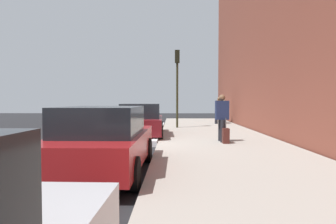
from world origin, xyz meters
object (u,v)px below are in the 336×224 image
Objects in this scene: pedestrian_tan_coat at (221,108)px; pedestrian_navy_coat at (222,117)px; parked_car_maroon at (141,121)px; pedestrian_brown_coat at (219,109)px; parked_car_red at (103,141)px; traffic_light_pole at (177,75)px; rolling_suitcase at (226,136)px.

pedestrian_navy_coat is at bearing 170.97° from pedestrian_tan_coat.
pedestrian_navy_coat is at bearing -123.87° from parked_car_maroon.
pedestrian_brown_coat is at bearing -8.12° from pedestrian_navy_coat.
pedestrian_tan_coat is at bearing -19.31° from parked_car_red.
traffic_light_pole is at bearing -24.33° from parked_car_maroon.
rolling_suitcase is (-0.44, -0.06, -0.65)m from pedestrian_navy_coat.
pedestrian_tan_coat is (13.83, -4.85, 0.37)m from parked_car_red.
parked_car_red is 2.43× the size of pedestrian_brown_coat.
rolling_suitcase is (-6.16, -1.62, -2.64)m from traffic_light_pole.
traffic_light_pole is 6.89m from rolling_suitcase.
traffic_light_pole reaches higher than parked_car_red.
parked_car_red is 6.44m from parked_car_maroon.
traffic_light_pole is (-2.72, 2.76, 1.98)m from pedestrian_brown_coat.
pedestrian_brown_coat reaches higher than parked_car_red.
pedestrian_brown_coat is 1.01× the size of pedestrian_navy_coat.
pedestrian_navy_coat is at bearing 8.33° from rolling_suitcase.
parked_car_red is 4.77× the size of rolling_suitcase.
pedestrian_brown_coat is 0.41× the size of traffic_light_pole.
parked_car_red is at bearing 138.72° from rolling_suitcase.
traffic_light_pole reaches higher than parked_car_maroon.
parked_car_red is at bearing 160.69° from pedestrian_tan_coat.
rolling_suitcase is at bearing 171.72° from pedestrian_tan_coat.
traffic_light_pole is (-3.80, 3.07, 1.92)m from pedestrian_tan_coat.
pedestrian_navy_coat is 0.78m from rolling_suitcase.
parked_car_red is 5.16m from rolling_suitcase.
pedestrian_navy_coat is at bearing -37.74° from parked_car_red.
pedestrian_brown_coat is 8.53m from pedestrian_navy_coat.
pedestrian_tan_coat is 9.65m from pedestrian_navy_coat.
parked_car_red is at bearing 142.26° from pedestrian_navy_coat.
parked_car_maroon is 2.45× the size of pedestrian_brown_coat.
parked_car_maroon is 4.82× the size of rolling_suitcase.
parked_car_maroon is (6.44, -0.16, 0.00)m from parked_car_red.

